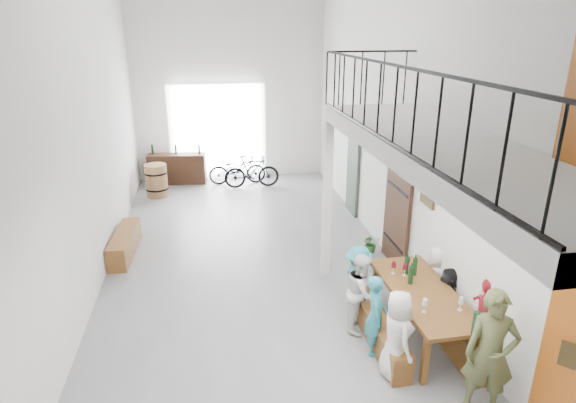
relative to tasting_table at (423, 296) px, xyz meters
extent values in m
plane|color=slate|center=(-2.20, 2.61, -0.71)|extent=(12.00, 12.00, 0.00)
plane|color=silver|center=(-2.20, 8.61, 2.04)|extent=(5.50, 0.00, 5.50)
plane|color=silver|center=(-2.20, -3.39, 2.04)|extent=(5.50, 0.00, 5.50)
plane|color=silver|center=(-4.95, 2.61, 2.04)|extent=(0.00, 12.00, 12.00)
plane|color=silver|center=(0.55, 2.61, 2.04)|extent=(0.00, 12.00, 12.00)
cube|color=white|center=(-2.60, 8.55, 0.69)|extent=(2.80, 0.08, 2.80)
cube|color=#914410|center=(0.50, -2.29, 0.34)|extent=(0.06, 0.95, 2.10)
cube|color=#331B0E|center=(0.50, 2.31, 0.29)|extent=(0.06, 1.10, 2.00)
cube|color=#2E392F|center=(0.50, 5.11, 0.29)|extent=(0.06, 0.80, 2.00)
cube|color=#3F3219|center=(0.52, 1.21, 1.19)|extent=(0.04, 0.45, 0.55)
cylinder|color=white|center=(0.51, 3.81, 1.69)|extent=(0.04, 0.28, 0.28)
cube|color=silver|center=(-0.20, -0.59, 2.29)|extent=(1.50, 5.60, 0.25)
cube|color=black|center=(-0.93, -0.59, 3.27)|extent=(0.03, 5.60, 0.03)
cube|color=black|center=(-0.93, -0.59, 2.44)|extent=(0.03, 5.60, 0.03)
cube|color=black|center=(-0.20, 2.19, 3.27)|extent=(1.50, 0.03, 0.03)
cube|color=silver|center=(-0.90, 2.16, 0.73)|extent=(0.14, 0.14, 2.88)
cube|color=brown|center=(0.00, 0.00, 0.05)|extent=(0.91, 2.17, 0.06)
cube|color=brown|center=(-0.36, -0.93, -0.34)|extent=(0.08, 0.08, 0.73)
cube|color=brown|center=(0.38, -0.93, -0.34)|extent=(0.08, 0.08, 0.73)
cube|color=brown|center=(-0.38, 0.93, -0.34)|extent=(0.08, 0.08, 0.73)
cube|color=brown|center=(0.36, 0.93, -0.34)|extent=(0.08, 0.08, 0.73)
cube|color=brown|center=(-0.65, -0.04, -0.50)|extent=(0.29, 1.82, 0.42)
cube|color=brown|center=(0.37, -0.07, -0.46)|extent=(0.33, 2.15, 0.49)
cylinder|color=black|center=(0.06, 0.48, 0.26)|extent=(0.07, 0.07, 0.35)
cylinder|color=black|center=(-0.11, 0.23, 0.26)|extent=(0.07, 0.07, 0.35)
cylinder|color=black|center=(-0.05, 0.53, 0.26)|extent=(0.07, 0.07, 0.35)
cube|color=brown|center=(-4.70, 3.64, -0.47)|extent=(0.47, 1.69, 0.47)
cylinder|color=brown|center=(-4.34, 7.17, -0.27)|extent=(0.59, 0.59, 0.88)
cylinder|color=black|center=(-4.34, 7.17, -0.49)|extent=(0.60, 0.60, 0.05)
cylinder|color=black|center=(-4.34, 7.17, -0.05)|extent=(0.60, 0.60, 0.05)
cube|color=#331B0E|center=(-3.84, 8.26, -0.27)|extent=(1.68, 0.64, 0.87)
cylinder|color=black|center=(-4.50, 8.38, 0.30)|extent=(0.06, 0.06, 0.28)
cylinder|color=black|center=(-3.84, 8.27, 0.30)|extent=(0.06, 0.06, 0.28)
cylinder|color=black|center=(-3.17, 8.18, 0.30)|extent=(0.06, 0.06, 0.28)
imported|color=silver|center=(-0.68, -0.71, -0.08)|extent=(0.41, 0.62, 1.25)
imported|color=teal|center=(-0.78, -0.19, -0.11)|extent=(0.39, 0.50, 1.20)
imported|color=silver|center=(-0.79, 0.40, -0.09)|extent=(0.68, 0.74, 1.24)
imported|color=teal|center=(-0.71, 0.82, -0.12)|extent=(0.45, 0.76, 1.16)
imported|color=red|center=(0.60, -0.63, -0.07)|extent=(0.35, 0.77, 1.28)
imported|color=black|center=(0.50, 0.19, -0.20)|extent=(0.57, 0.98, 1.00)
imported|color=silver|center=(0.55, 0.70, -0.16)|extent=(0.52, 0.63, 1.09)
imported|color=#525932|center=(0.13, -1.49, 0.11)|extent=(0.70, 0.59, 1.62)
imported|color=#174A1C|center=(0.25, 2.88, -0.52)|extent=(0.35, 0.30, 0.38)
imported|color=black|center=(-2.11, 7.89, -0.28)|extent=(1.64, 0.58, 0.86)
imported|color=black|center=(-1.73, 7.48, -0.24)|extent=(1.56, 0.44, 0.94)
camera|label=1|loc=(-2.95, -5.61, 3.68)|focal=30.00mm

